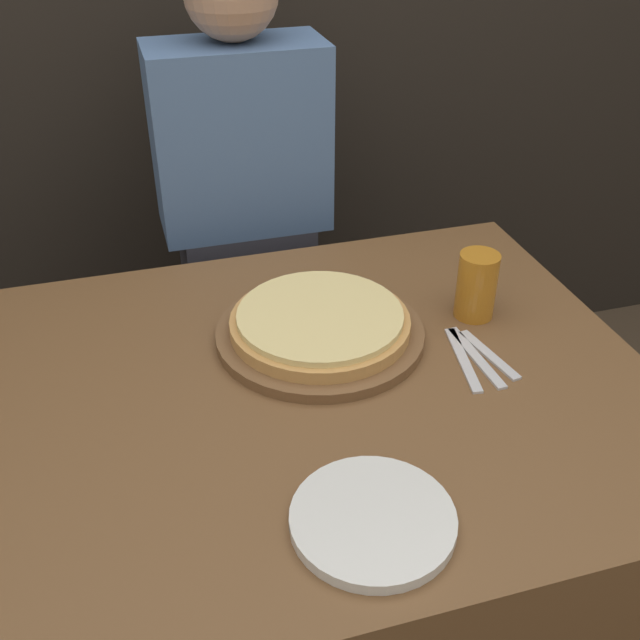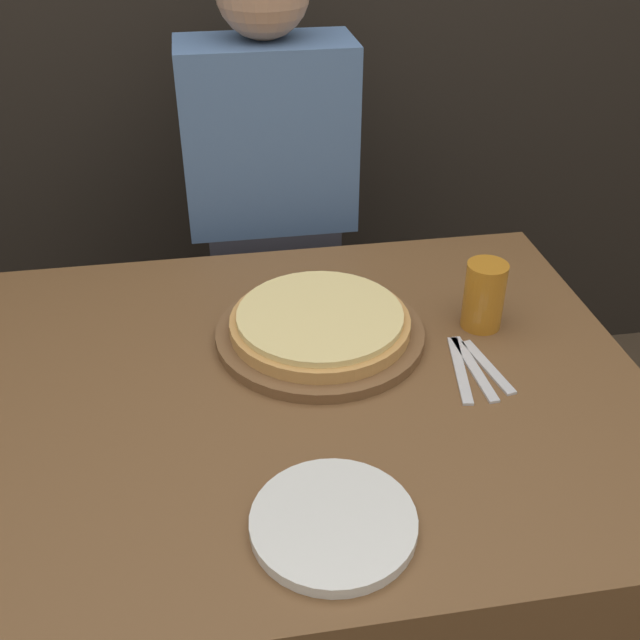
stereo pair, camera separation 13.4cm
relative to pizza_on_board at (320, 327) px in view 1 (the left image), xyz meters
name	(u,v)px [view 1 (the left image)]	position (x,y,z in m)	size (l,w,h in m)	color
dining_table	(307,533)	(-0.06, -0.12, -0.40)	(1.18, 0.93, 0.74)	brown
pizza_on_board	(320,327)	(0.00, 0.00, 0.00)	(0.38, 0.38, 0.06)	brown
beer_glass	(477,283)	(0.30, -0.01, 0.04)	(0.07, 0.07, 0.13)	#B7701E
dinner_plate	(373,520)	(-0.05, -0.44, -0.02)	(0.22, 0.22, 0.02)	silver
fork	(463,359)	(0.22, -0.14, -0.02)	(0.05, 0.19, 0.00)	silver
dinner_knife	(476,357)	(0.25, -0.14, -0.02)	(0.03, 0.19, 0.00)	silver
spoon	(489,355)	(0.27, -0.14, -0.02)	(0.05, 0.16, 0.00)	silver
diner_person	(246,245)	(-0.03, 0.55, -0.11)	(0.39, 0.20, 1.34)	#33333D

